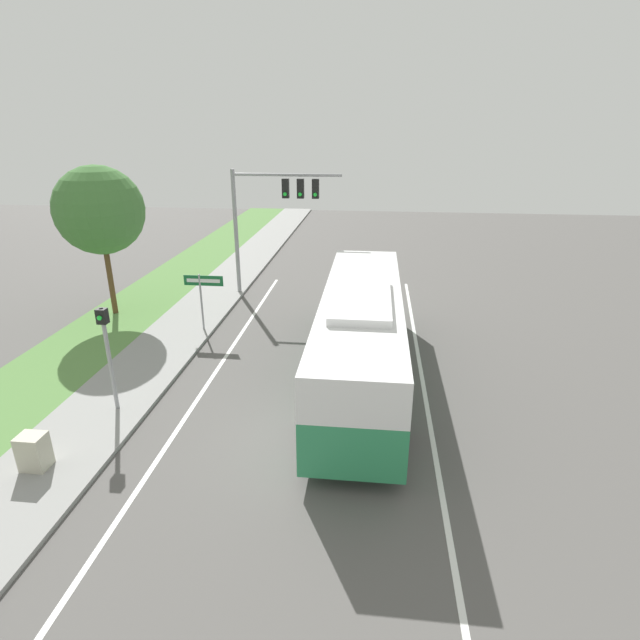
% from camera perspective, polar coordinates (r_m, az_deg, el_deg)
% --- Properties ---
extents(ground_plane, '(80.00, 80.00, 0.00)m').
position_cam_1_polar(ground_plane, '(14.23, -2.07, -13.37)').
color(ground_plane, '#565451').
extents(sidewalk, '(2.80, 80.00, 0.12)m').
position_cam_1_polar(sidewalk, '(16.19, -24.76, -10.63)').
color(sidewalk, gray).
rests_on(sidewalk, ground_plane).
extents(lane_divider_near, '(0.14, 30.00, 0.01)m').
position_cam_1_polar(lane_divider_near, '(15.10, -16.03, -12.01)').
color(lane_divider_near, silver).
rests_on(lane_divider_near, ground_plane).
extents(lane_divider_far, '(0.14, 30.00, 0.01)m').
position_cam_1_polar(lane_divider_far, '(14.23, 12.88, -13.94)').
color(lane_divider_far, silver).
rests_on(lane_divider_far, ground_plane).
extents(bus, '(2.72, 11.88, 3.27)m').
position_cam_1_polar(bus, '(16.60, 4.73, -1.03)').
color(bus, '#2D8956').
rests_on(bus, ground_plane).
extents(signal_gantry, '(5.31, 0.41, 6.20)m').
position_cam_1_polar(signal_gantry, '(24.73, -5.59, 12.90)').
color(signal_gantry, '#939399').
rests_on(signal_gantry, ground_plane).
extents(pedestrian_signal, '(0.28, 0.34, 3.32)m').
position_cam_1_polar(pedestrian_signal, '(15.61, -23.18, -2.54)').
color(pedestrian_signal, '#939399').
rests_on(pedestrian_signal, ground_plane).
extents(street_sign, '(1.63, 0.08, 2.51)m').
position_cam_1_polar(street_sign, '(20.94, -13.26, 3.33)').
color(street_sign, '#939399').
rests_on(street_sign, ground_plane).
extents(utility_cabinet, '(0.64, 0.53, 0.93)m').
position_cam_1_polar(utility_cabinet, '(14.57, -29.90, -12.91)').
color(utility_cabinet, '#B7B29E').
rests_on(utility_cabinet, sidewalk).
extents(roadside_tree, '(3.74, 3.74, 6.52)m').
position_cam_1_polar(roadside_tree, '(23.63, -23.89, 11.38)').
color(roadside_tree, brown).
rests_on(roadside_tree, grass_verge).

